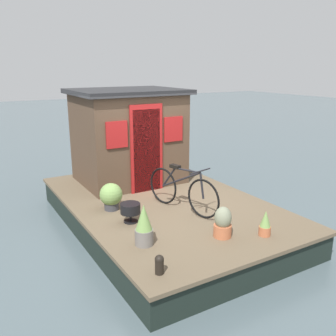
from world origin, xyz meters
TOP-DOWN VIEW (x-y plane):
  - ground_plane at (0.00, 0.00)m, footprint 60.00×60.00m
  - houseboat_deck at (0.00, 0.00)m, footprint 5.29×3.38m
  - houseboat_cabin at (1.53, 0.00)m, footprint 1.94×2.32m
  - bicycle at (-0.61, -0.05)m, footprint 1.64×0.57m
  - potted_plant_basil at (0.07, 1.04)m, footprint 0.41×0.41m
  - potted_plant_mint at (-1.46, 1.15)m, footprint 0.27×0.27m
  - potted_plant_lavender at (-2.13, -0.59)m, footprint 0.18×0.18m
  - potted_plant_rosemary at (-1.83, -0.00)m, footprint 0.28×0.28m
  - charcoal_grill at (-0.62, 0.98)m, footprint 0.33×0.33m
  - mooring_bollard at (-2.25, 1.34)m, footprint 0.12×0.12m

SIDE VIEW (x-z plane):
  - ground_plane at x=0.00m, z-range 0.00..0.00m
  - houseboat_deck at x=0.00m, z-range 0.00..0.51m
  - mooring_bollard at x=-2.25m, z-range 0.52..0.78m
  - potted_plant_lavender at x=-2.13m, z-range 0.50..0.91m
  - potted_plant_rosemary at x=-1.83m, z-range 0.50..0.98m
  - charcoal_grill at x=-0.62m, z-range 0.58..0.91m
  - potted_plant_basil at x=0.07m, z-range 0.53..1.02m
  - potted_plant_mint at x=-1.46m, z-range 0.50..1.12m
  - bicycle at x=-0.61m, z-range 0.48..1.31m
  - houseboat_cabin at x=1.53m, z-range 0.52..2.57m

